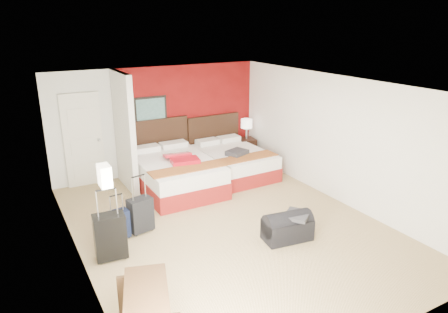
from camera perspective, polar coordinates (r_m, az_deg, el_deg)
ground at (r=7.51m, az=0.39°, el=-9.42°), size 6.50×6.50×0.00m
room_walls at (r=7.77m, az=-13.92°, el=1.01°), size 5.02×6.52×2.50m
red_accent_panel at (r=10.12m, az=-4.99°, el=5.45°), size 3.50×0.04×2.50m
partition_wall at (r=8.98m, az=-13.55°, el=3.32°), size 0.12×1.20×2.50m
entry_door at (r=9.43m, az=-18.83°, el=2.15°), size 0.82×0.06×2.05m
bed_left at (r=8.97m, az=-6.70°, el=-2.46°), size 1.55×2.21×0.66m
bed_right at (r=9.76m, az=1.39°, el=-0.84°), size 1.40×1.98×0.58m
red_suitcase_open at (r=8.79m, az=-5.94°, el=-0.24°), size 0.71×0.88×0.10m
jacket_bundle at (r=9.35m, az=1.81°, el=0.54°), size 0.54×0.49×0.11m
nightstand at (r=10.72m, az=3.08°, el=0.94°), size 0.48×0.48×0.59m
table_lamp at (r=10.56m, az=3.13°, el=3.80°), size 0.36×0.36×0.51m
suitcase_black at (r=6.63m, az=-15.39°, el=-10.76°), size 0.50×0.34×0.70m
suitcase_charcoal at (r=7.31m, az=-11.42°, el=-8.04°), size 0.44×0.32×0.59m
suitcase_navy at (r=7.19m, az=-14.33°, el=-9.26°), size 0.37×0.25×0.48m
duffel_bag at (r=7.06m, az=8.72°, el=-9.76°), size 0.85×0.53×0.40m
jacket_draped at (r=7.00m, az=10.05°, el=-7.95°), size 0.58×0.56×0.06m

